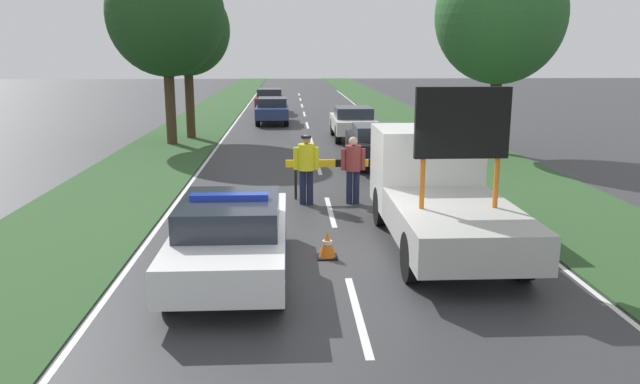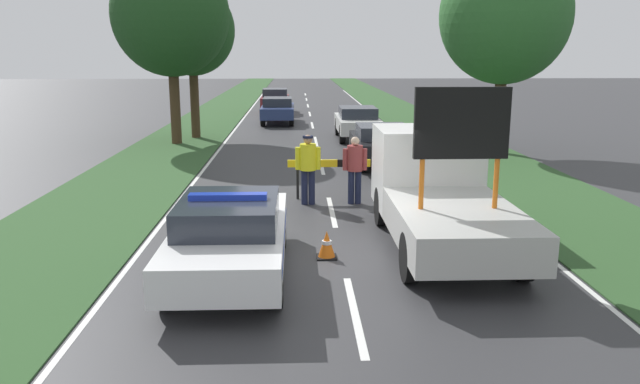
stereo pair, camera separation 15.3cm
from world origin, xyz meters
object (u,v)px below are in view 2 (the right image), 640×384
Objects in this scene: road_barrier at (337,167)px; queued_car_van_white at (357,122)px; police_car at (230,234)px; roadside_tree_mid_left at (505,15)px; work_truck at (438,190)px; traffic_cone_near_police at (200,211)px; police_officer at (308,163)px; queued_car_wagon_maroon at (275,100)px; pedestrian_civilian at (355,165)px; traffic_cone_centre_front at (327,245)px; queued_car_sedan_black at (382,143)px; roadside_tree_near_right at (192,31)px; roadside_tree_near_left at (171,15)px; queued_car_hatch_blue at (278,109)px.

road_barrier is 11.58m from queued_car_van_white.
police_car is 16.36m from roadside_tree_mid_left.
work_truck is 1.26× the size of queued_car_van_white.
roadside_tree_mid_left reaches higher than traffic_cone_near_police.
police_officer is 24.27m from queued_car_wagon_maroon.
police_officer is at bearing -159.02° from pedestrian_civilian.
road_barrier is 0.99m from police_officer.
traffic_cone_centre_front is 28.55m from queued_car_wagon_maroon.
queued_car_sedan_black is (5.14, 7.30, 0.47)m from traffic_cone_near_police.
police_officer reaches higher than queued_car_wagon_maroon.
queued_car_wagon_maroon is (-2.38, 23.64, -0.06)m from road_barrier.
work_truck is 4.14m from police_officer.
roadside_tree_near_right reaches higher than road_barrier.
pedestrian_civilian is 4.44m from traffic_cone_centre_front.
roadside_tree_mid_left is at bearing -153.56° from queued_car_sedan_black.
work_truck is at bearing 27.92° from police_car.
road_barrier is 0.63× the size of queued_car_wagon_maroon.
police_officer is 3.13× the size of traffic_cone_near_police.
roadside_tree_near_right is at bearing 158.58° from roadside_tree_mid_left.
pedestrian_civilian reaches higher than traffic_cone_near_police.
roadside_tree_near_left is (-5.61, 15.14, 5.01)m from traffic_cone_centre_front.
roadside_tree_near_left reaches higher than traffic_cone_near_police.
roadside_tree_near_left is 1.02× the size of roadside_tree_mid_left.
roadside_tree_near_left is (-3.89, 15.97, 4.54)m from police_car.
work_truck reaches higher than traffic_cone_near_police.
traffic_cone_centre_front is (-0.51, -4.84, -0.60)m from road_barrier.
police_car reaches higher than queued_car_van_white.
traffic_cone_centre_front is at bearing 99.81° from police_officer.
police_car is at bearing 68.99° from queued_car_sedan_black.
traffic_cone_near_police is 14.63m from queued_car_van_white.
queued_car_van_white is (2.43, 12.04, -0.28)m from police_officer.
road_barrier is at bearing -68.30° from work_truck.
roadside_tree_near_right is at bearing 106.65° from traffic_cone_centre_front.
traffic_cone_near_police is (-5.07, 1.52, -0.80)m from work_truck.
police_car is 29.32m from queued_car_wagon_maroon.
police_car is 0.72× the size of roadside_tree_near_right.
traffic_cone_near_police is 25.97m from queued_car_wagon_maroon.
traffic_cone_centre_front is (0.27, -4.27, -0.80)m from police_officer.
police_car is at bearing -110.66° from road_barrier.
roadside_tree_mid_left is at bearing 140.56° from queued_car_van_white.
roadside_tree_mid_left is (8.69, -10.54, 4.36)m from queued_car_hatch_blue.
roadside_tree_near_right reaches higher than police_officer.
pedestrian_civilian is 3.27× the size of traffic_cone_centre_front.
roadside_tree_near_right is at bearing -68.65° from work_truck.
work_truck reaches higher than queued_car_wagon_maroon.
queued_car_sedan_black is (1.87, 5.00, -0.11)m from road_barrier.
queued_car_wagon_maroon is at bearing -86.85° from queued_car_hatch_blue.
roadside_tree_near_right is at bearing -43.83° from queued_car_sedan_black.
work_truck is 9.88× the size of traffic_cone_near_police.
queued_car_van_white is (4.92, 13.77, 0.50)m from traffic_cone_near_police.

